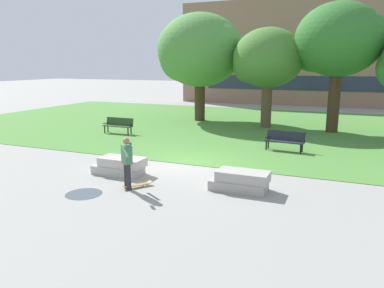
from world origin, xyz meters
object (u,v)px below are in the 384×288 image
skateboard (138,185)px  park_bench_near_left (285,140)px  person_skateboarder (127,160)px  park_bench_near_right (119,125)px  concrete_block_center (120,166)px  concrete_block_left (241,181)px

skateboard → park_bench_near_left: 8.12m
person_skateboarder → park_bench_near_left: (3.82, 7.53, -0.44)m
skateboard → park_bench_near_left: size_ratio=0.52×
person_skateboarder → park_bench_near_right: 10.18m
park_bench_near_left → park_bench_near_right: (-9.66, 0.78, 0.00)m
park_bench_near_left → park_bench_near_right: bearing=175.4°
skateboard → concrete_block_center: bearing=141.9°
concrete_block_left → skateboard: 3.38m
skateboard → concrete_block_left: bearing=18.1°
concrete_block_left → park_bench_near_right: size_ratio=1.03×
person_skateboarder → park_bench_near_right: (-5.85, 8.32, -0.44)m
person_skateboarder → concrete_block_left: bearing=21.2°
person_skateboarder → skateboard: person_skateboarder is taller
concrete_block_center → person_skateboarder: bearing=-48.9°
concrete_block_center → skateboard: bearing=-38.1°
skateboard → park_bench_near_right: bearing=126.9°
person_skateboarder → park_bench_near_right: size_ratio=0.95×
park_bench_near_left → park_bench_near_right: 9.70m
concrete_block_center → concrete_block_left: same height
concrete_block_center → park_bench_near_left: (4.99, 6.18, 0.23)m
person_skateboarder → park_bench_near_left: person_skateboarder is taller
concrete_block_left → park_bench_near_left: (0.41, 6.22, 0.23)m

